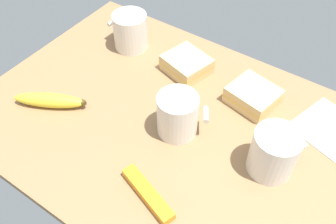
{
  "coord_description": "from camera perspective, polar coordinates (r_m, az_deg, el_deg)",
  "views": [
    {
      "loc": [
        -31.62,
        46.15,
        67.33
      ],
      "look_at": [
        0.0,
        0.0,
        5.0
      ],
      "focal_mm": 39.15,
      "sensor_mm": 36.0,
      "label": 1
    }
  ],
  "objects": [
    {
      "name": "banana",
      "position": [
        0.92,
        -17.98,
        1.74
      ],
      "size": [
        17.06,
        11.47,
        3.62
      ],
      "color": "yellow",
      "rests_on": "tabletop"
    },
    {
      "name": "paper_napkin",
      "position": [
        0.92,
        24.02,
        -2.46
      ],
      "size": [
        17.94,
        17.94,
        0.3
      ],
      "primitive_type": "cube",
      "rotation": [
        0.0,
        0.0,
        -0.3
      ],
      "color": "white",
      "rests_on": "tabletop"
    },
    {
      "name": "coffee_mug_milky",
      "position": [
        0.8,
        1.51,
        -0.4
      ],
      "size": [
        11.4,
        9.86,
        10.31
      ],
      "color": "silver",
      "rests_on": "tabletop"
    },
    {
      "name": "sandwich_main",
      "position": [
        0.97,
        2.91,
        7.41
      ],
      "size": [
        13.08,
        12.31,
        4.4
      ],
      "color": "#DBB77A",
      "rests_on": "tabletop"
    },
    {
      "name": "coffee_mug_black",
      "position": [
        1.04,
        -5.89,
        12.45
      ],
      "size": [
        11.85,
        9.41,
        10.2
      ],
      "color": "silver",
      "rests_on": "tabletop"
    },
    {
      "name": "sandwich_side",
      "position": [
        0.91,
        13.1,
        2.46
      ],
      "size": [
        12.64,
        11.79,
        4.4
      ],
      "color": "#DBB77A",
      "rests_on": "tabletop"
    },
    {
      "name": "snack_bar",
      "position": [
        0.74,
        -3.18,
        -12.58
      ],
      "size": [
        14.44,
        7.14,
        2.0
      ],
      "primitive_type": "cube",
      "rotation": [
        0.0,
        0.0,
        -0.32
      ],
      "color": "orange",
      "rests_on": "tabletop"
    },
    {
      "name": "coffee_mug_spare",
      "position": [
        0.77,
        16.15,
        -6.05
      ],
      "size": [
        10.01,
        11.96,
        10.44
      ],
      "color": "silver",
      "rests_on": "tabletop"
    },
    {
      "name": "tabletop",
      "position": [
        0.87,
        -0.0,
        -1.76
      ],
      "size": [
        90.0,
        64.0,
        2.0
      ],
      "primitive_type": "cube",
      "color": "#936D47",
      "rests_on": "ground"
    }
  ]
}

